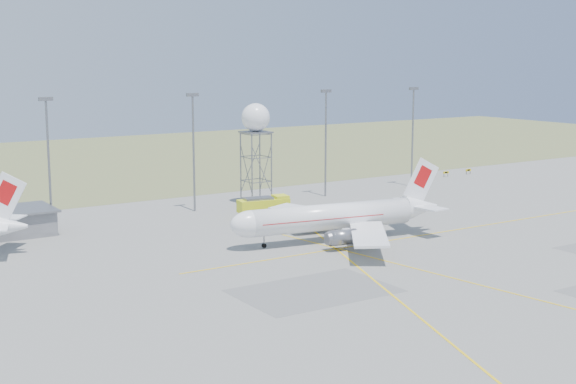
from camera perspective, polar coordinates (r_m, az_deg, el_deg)
ground at (r=95.50m, az=17.18°, el=-7.02°), size 400.00×400.00×0.00m
grass_strip at (r=212.08m, az=-13.13°, el=2.15°), size 400.00×120.00×0.03m
mast_a at (r=130.00m, az=-16.68°, el=2.78°), size 2.20×0.50×20.50m
mast_b at (r=139.01m, az=-6.74°, el=3.53°), size 2.20×0.50×20.50m
mast_c at (r=153.37m, az=2.70°, el=4.15°), size 2.20×0.50×20.50m
mast_d at (r=167.10m, az=8.87°, el=4.50°), size 2.20×0.50×20.50m
taxi_sign_near at (r=183.31m, az=11.17°, el=1.36°), size 1.60×0.17×1.20m
taxi_sign_far at (r=188.21m, az=12.70°, el=1.51°), size 1.60×0.17×1.20m
airliner_main at (r=116.91m, az=3.33°, el=-1.80°), size 33.85×32.56×11.54m
radar_tower at (r=144.75m, az=-2.30°, el=3.14°), size 5.08×5.08×18.40m
fire_truck at (r=134.90m, az=-1.66°, el=-1.06°), size 9.02×4.61×3.47m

